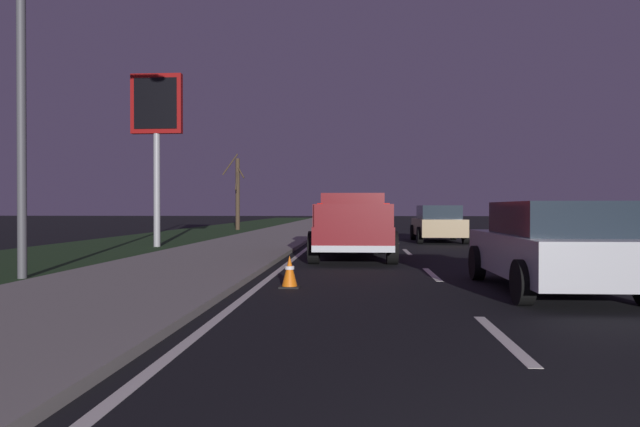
{
  "coord_description": "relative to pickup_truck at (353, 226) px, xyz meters",
  "views": [
    {
      "loc": [
        -2.44,
        1.58,
        1.43
      ],
      "look_at": [
        15.26,
        2.79,
        1.26
      ],
      "focal_mm": 31.83,
      "sensor_mm": 36.0,
      "label": 1
    }
  ],
  "objects": [
    {
      "name": "bare_tree_far",
      "position": [
        20.2,
        7.78,
        1.59
      ],
      "size": [
        1.13,
        1.6,
        5.02
      ],
      "color": "#423323",
      "rests_on": "ground"
    },
    {
      "name": "traffic_cone_near",
      "position": [
        -6.48,
        1.06,
        -0.63
      ],
      "size": [
        0.36,
        0.36,
        0.58
      ],
      "color": "black",
      "rests_on": "ground"
    },
    {
      "name": "ground",
      "position": [
        12.85,
        -1.75,
        -0.91
      ],
      "size": [
        144.0,
        144.0,
        0.0
      ],
      "primitive_type": "plane",
      "color": "black"
    },
    {
      "name": "lane_markings",
      "position": [
        15.4,
        0.75,
        -0.91
      ],
      "size": [
        108.0,
        3.54,
        0.01
      ],
      "color": "silver",
      "rests_on": "ground"
    },
    {
      "name": "sedan_tan",
      "position": [
        7.67,
        -3.53,
        -0.13
      ],
      "size": [
        4.41,
        2.03,
        1.54
      ],
      "color": "#9E845B",
      "rests_on": "ground"
    },
    {
      "name": "sidewalk_shoulder",
      "position": [
        12.85,
        3.95,
        -0.85
      ],
      "size": [
        108.0,
        4.0,
        0.12
      ],
      "primitive_type": "cube",
      "color": "gray",
      "rests_on": "ground"
    },
    {
      "name": "pickup_truck",
      "position": [
        0.0,
        0.0,
        0.0
      ],
      "size": [
        5.45,
        2.34,
        1.87
      ],
      "color": "maroon",
      "rests_on": "ground"
    },
    {
      "name": "gas_price_sign",
      "position": [
        3.86,
        7.26,
        3.85
      ],
      "size": [
        0.27,
        1.9,
        6.38
      ],
      "color": "#99999E",
      "rests_on": "ground"
    },
    {
      "name": "grass_verge",
      "position": [
        12.85,
        8.95,
        -0.91
      ],
      "size": [
        108.0,
        6.0,
        0.01
      ],
      "primitive_type": "cube",
      "color": "#1E3819",
      "rests_on": "ground"
    },
    {
      "name": "street_light_near",
      "position": [
        -5.54,
        6.37,
        4.2
      ],
      "size": [
        0.36,
        1.97,
        8.55
      ],
      "color": "#4C4C51",
      "rests_on": "ground"
    },
    {
      "name": "sedan_silver",
      "position": [
        -6.66,
        -3.46,
        -0.13
      ],
      "size": [
        4.43,
        2.06,
        1.54
      ],
      "color": "#B2B5BA",
      "rests_on": "ground"
    }
  ]
}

